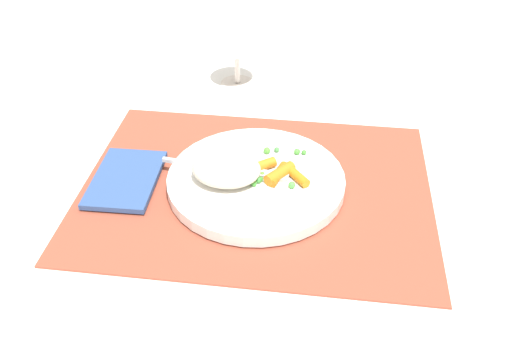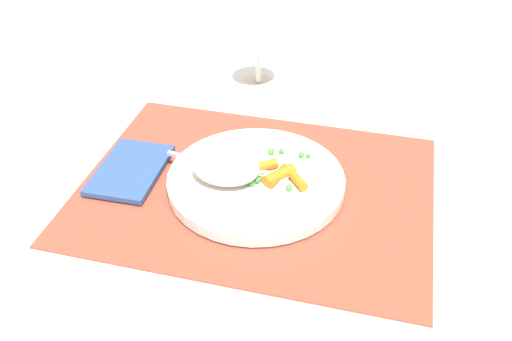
{
  "view_description": "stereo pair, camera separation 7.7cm",
  "coord_description": "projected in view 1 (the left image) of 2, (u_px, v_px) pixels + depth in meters",
  "views": [
    {
      "loc": [
        0.08,
        -0.63,
        0.51
      ],
      "look_at": [
        0.0,
        0.0,
        0.03
      ],
      "focal_mm": 39.83,
      "sensor_mm": 36.0,
      "label": 1
    },
    {
      "loc": [
        0.16,
        -0.62,
        0.51
      ],
      "look_at": [
        0.0,
        0.0,
        0.03
      ],
      "focal_mm": 39.83,
      "sensor_mm": 36.0,
      "label": 2
    }
  ],
  "objects": [
    {
      "name": "napkin",
      "position": [
        126.0,
        179.0,
        0.82
      ],
      "size": [
        0.09,
        0.14,
        0.01
      ],
      "primitive_type": "cube",
      "rotation": [
        0.0,
        0.0,
        0.03
      ],
      "color": "#33518C",
      "rests_on": "placemat"
    },
    {
      "name": "rice_mound",
      "position": [
        226.0,
        169.0,
        0.78
      ],
      "size": [
        0.1,
        0.08,
        0.04
      ],
      "primitive_type": "ellipsoid",
      "color": "beige",
      "rests_on": "plate"
    },
    {
      "name": "pea_scatter",
      "position": [
        271.0,
        169.0,
        0.81
      ],
      "size": [
        0.08,
        0.09,
        0.01
      ],
      "color": "#519345",
      "rests_on": "plate"
    },
    {
      "name": "ground_plane",
      "position": [
        256.0,
        189.0,
        0.82
      ],
      "size": [
        2.4,
        2.4,
        0.0
      ],
      "primitive_type": "plane",
      "color": "white"
    },
    {
      "name": "fork",
      "position": [
        238.0,
        171.0,
        0.81
      ],
      "size": [
        0.19,
        0.04,
        0.01
      ],
      "color": "beige",
      "rests_on": "plate"
    },
    {
      "name": "placemat",
      "position": [
        256.0,
        187.0,
        0.81
      ],
      "size": [
        0.5,
        0.38,
        0.01
      ],
      "primitive_type": "cube",
      "color": "#9E4733",
      "rests_on": "ground_plane"
    },
    {
      "name": "carrot_portion",
      "position": [
        279.0,
        172.0,
        0.8
      ],
      "size": [
        0.09,
        0.06,
        0.02
      ],
      "color": "orange",
      "rests_on": "plate"
    },
    {
      "name": "wine_glass",
      "position": [
        236.0,
        32.0,
        1.01
      ],
      "size": [
        0.08,
        0.08,
        0.14
      ],
      "color": "silver",
      "rests_on": "ground_plane"
    },
    {
      "name": "plate",
      "position": [
        256.0,
        181.0,
        0.81
      ],
      "size": [
        0.25,
        0.25,
        0.02
      ],
      "primitive_type": "cylinder",
      "color": "white",
      "rests_on": "placemat"
    }
  ]
}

